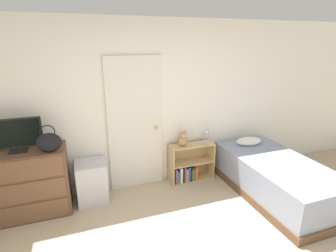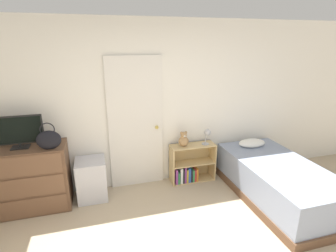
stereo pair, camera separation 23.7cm
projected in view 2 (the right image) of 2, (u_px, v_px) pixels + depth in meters
wall_back at (141, 106)px, 3.98m from camera, size 10.00×0.06×2.55m
door_closed at (136, 124)px, 3.98m from camera, size 0.83×0.09×2.03m
dresser at (31, 178)px, 3.54m from camera, size 0.98×0.50×0.91m
tv at (18, 131)px, 3.32m from camera, size 0.61×0.16×0.43m
handbag at (49, 140)px, 3.30m from camera, size 0.30×0.11×0.36m
storage_bin at (92, 179)px, 3.83m from camera, size 0.42×0.43×0.60m
bookshelf at (189, 167)px, 4.32m from camera, size 0.73×0.27×0.63m
teddy_bear at (184, 140)px, 4.14m from camera, size 0.16×0.16×0.25m
desk_lamp at (207, 134)px, 4.18m from camera, size 0.13×0.13×0.26m
bed at (277, 181)px, 3.82m from camera, size 1.03×1.97×0.66m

